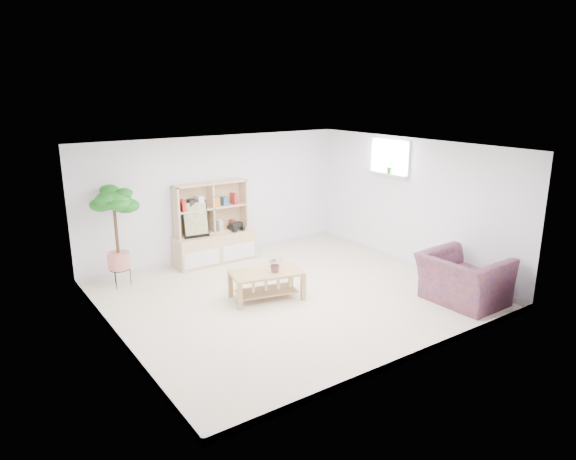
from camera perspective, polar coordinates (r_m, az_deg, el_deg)
floor at (r=8.37m, az=0.28°, el=-7.44°), size 5.50×5.00×0.01m
ceiling at (r=7.76m, az=0.30°, el=9.12°), size 5.50×5.00×0.01m
walls at (r=7.98m, az=0.29°, el=0.52°), size 5.51×5.01×2.40m
baseboard at (r=8.35m, az=0.28°, el=-7.12°), size 5.50×5.00×0.10m
window at (r=10.03m, az=11.30°, el=7.97°), size 0.10×0.98×0.68m
window_sill at (r=10.03m, az=10.96°, el=6.14°), size 0.14×1.00×0.04m
storage_unit at (r=9.85m, az=-8.24°, el=0.72°), size 1.55×0.52×1.55m
poster at (r=9.62m, az=-10.26°, el=1.16°), size 0.50×0.17×0.68m
toy_truck at (r=10.01m, az=-5.80°, el=0.44°), size 0.38×0.28×0.18m
coffee_table at (r=8.23m, az=-2.41°, el=-6.13°), size 1.23×0.85×0.46m
table_plant at (r=8.09m, az=-1.40°, el=-3.80°), size 0.29×0.27×0.26m
floor_tree at (r=9.01m, az=-18.49°, el=-0.76°), size 0.76×0.76×1.73m
armchair at (r=8.47m, az=18.93°, el=-4.83°), size 1.06×1.22×0.89m
sill_plant at (r=9.96m, az=11.29°, el=6.92°), size 0.17×0.15×0.26m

